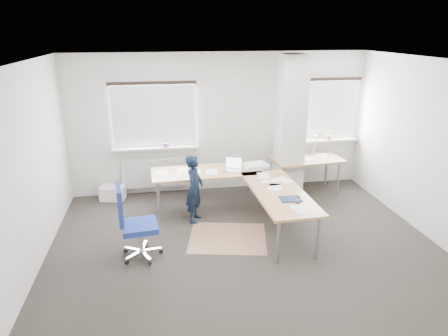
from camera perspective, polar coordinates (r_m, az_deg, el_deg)
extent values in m
plane|color=#282420|center=(6.33, 3.07, -11.25)|extent=(6.00, 6.00, 0.00)
cube|color=beige|center=(8.11, -0.61, 6.39)|extent=(6.00, 0.04, 2.80)
cube|color=beige|center=(3.57, 12.41, -11.81)|extent=(6.00, 0.04, 2.80)
cube|color=beige|center=(5.88, -26.51, -0.78)|extent=(0.04, 5.00, 2.80)
cube|color=beige|center=(7.03, 27.91, 2.06)|extent=(0.04, 5.00, 2.80)
cube|color=white|center=(5.47, 3.60, 14.91)|extent=(6.00, 5.00, 0.04)
cube|color=beige|center=(7.90, 9.42, 5.70)|extent=(0.50, 0.50, 2.78)
cube|color=white|center=(7.95, -9.96, 7.30)|extent=(1.60, 0.04, 1.20)
cube|color=white|center=(7.91, -9.95, 7.24)|extent=(1.60, 0.02, 1.20)
cube|color=white|center=(8.03, -9.70, 2.87)|extent=(1.70, 0.20, 0.04)
cube|color=white|center=(8.70, 14.71, 7.99)|extent=(1.20, 0.04, 1.20)
cube|color=white|center=(8.66, 14.81, 7.94)|extent=(1.20, 0.02, 1.20)
cube|color=white|center=(8.77, 14.55, 3.93)|extent=(1.30, 0.20, 0.04)
cube|color=white|center=(8.21, -9.49, -0.64)|extent=(1.40, 0.10, 0.60)
cylinder|color=#80418F|center=(7.99, -8.29, 3.32)|extent=(0.12, 0.12, 0.08)
imported|color=#36712D|center=(7.98, -8.30, 3.61)|extent=(0.09, 0.06, 0.17)
cylinder|color=#B66046|center=(8.74, 14.63, 4.27)|extent=(0.12, 0.12, 0.08)
imported|color=#36712D|center=(8.73, 14.66, 4.54)|extent=(0.09, 0.07, 0.17)
cube|color=#8E694D|center=(6.58, 0.54, -9.94)|extent=(1.42, 1.27, 0.01)
cube|color=white|center=(8.22, -15.61, -3.44)|extent=(0.52, 0.42, 0.27)
cube|color=#A27C45|center=(7.38, -2.56, -0.55)|extent=(2.02, 0.86, 0.04)
cube|color=#A27C45|center=(6.52, 7.84, -3.47)|extent=(0.86, 2.02, 0.04)
cylinder|color=#939297|center=(7.16, -9.29, -4.58)|extent=(0.05, 0.05, 0.69)
cylinder|color=#939297|center=(7.72, -9.50, -2.80)|extent=(0.05, 0.05, 0.69)
cylinder|color=#939297|center=(7.96, 3.55, -1.87)|extent=(0.05, 0.05, 0.69)
cylinder|color=#939297|center=(5.83, 7.75, -10.39)|extent=(0.05, 0.05, 0.69)
cylinder|color=#939297|center=(6.04, 13.22, -9.65)|extent=(0.05, 0.05, 0.69)
cylinder|color=#939297|center=(7.54, 7.67, -3.25)|extent=(0.05, 0.05, 0.69)
cube|color=#B7B7BC|center=(7.38, 1.26, -0.32)|extent=(0.39, 0.33, 0.01)
cube|color=#B7B7BC|center=(7.45, 1.41, 0.79)|extent=(0.32, 0.15, 0.22)
cube|color=silver|center=(7.45, 1.41, 0.79)|extent=(0.28, 0.13, 0.19)
cube|color=white|center=(6.88, 6.97, -1.93)|extent=(0.45, 0.19, 0.02)
cube|color=#15203B|center=(6.24, 9.48, -4.37)|extent=(0.33, 0.25, 0.01)
cube|color=white|center=(7.56, 4.52, 0.33)|extent=(0.52, 0.43, 0.07)
imported|color=white|center=(6.86, 4.67, -1.71)|extent=(0.08, 0.08, 0.07)
cylinder|color=silver|center=(6.10, 10.50, -4.56)|extent=(0.07, 0.07, 0.10)
cube|color=#A27C45|center=(8.24, 11.77, 1.19)|extent=(1.46, 0.82, 0.04)
cylinder|color=#939297|center=(7.90, 8.47, -2.20)|extent=(0.05, 0.05, 0.69)
cylinder|color=#939297|center=(8.43, 16.01, -1.38)|extent=(0.05, 0.05, 0.69)
cylinder|color=#939297|center=(8.33, 7.14, -0.99)|extent=(0.05, 0.05, 0.69)
cylinder|color=#939297|center=(8.83, 14.40, -0.28)|extent=(0.05, 0.05, 0.69)
cube|color=#B7B7BC|center=(8.26, 9.91, 1.56)|extent=(0.38, 0.31, 0.01)
cube|color=#B7B7BC|center=(8.32, 9.50, 2.52)|extent=(0.33, 0.13, 0.22)
cube|color=silver|center=(8.32, 9.50, 2.52)|extent=(0.29, 0.11, 0.19)
cylinder|color=white|center=(8.63, 12.73, 2.17)|extent=(0.10, 0.10, 0.02)
cylinder|color=white|center=(8.58, 12.83, 3.38)|extent=(0.02, 0.16, 0.38)
cylinder|color=white|center=(8.42, 13.24, 4.60)|extent=(0.02, 0.29, 0.13)
cone|color=white|center=(8.30, 13.59, 4.22)|extent=(0.14, 0.16, 0.17)
cube|color=navy|center=(5.98, -11.94, -8.16)|extent=(0.55, 0.55, 0.09)
cube|color=navy|center=(5.82, -14.65, -5.17)|extent=(0.11, 0.44, 0.54)
cylinder|color=silver|center=(6.08, -11.81, -9.88)|extent=(0.07, 0.07, 0.37)
cylinder|color=black|center=(6.22, -9.01, -11.66)|extent=(0.07, 0.04, 0.07)
cylinder|color=black|center=(6.44, -11.08, -10.65)|extent=(0.04, 0.07, 0.07)
cylinder|color=black|center=(6.34, -13.87, -11.39)|extent=(0.07, 0.06, 0.07)
cylinder|color=black|center=(6.06, -13.70, -12.95)|extent=(0.07, 0.07, 0.07)
cylinder|color=black|center=(5.98, -10.56, -13.15)|extent=(0.06, 0.07, 0.07)
imported|color=black|center=(6.90, -4.24, -2.97)|extent=(0.42, 0.51, 1.21)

